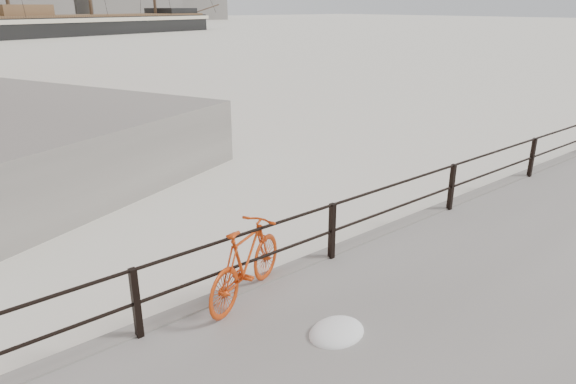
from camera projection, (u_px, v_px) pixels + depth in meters
ground at (441, 222)px, 11.17m from camera, size 400.00×400.00×0.00m
guardrail at (451, 187)px, 10.77m from camera, size 28.00×0.10×1.00m
bicycle at (246, 262)px, 7.47m from camera, size 1.89×1.06×1.17m
barque_black at (94, 34)px, 83.05m from camera, size 60.74×33.12×32.87m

